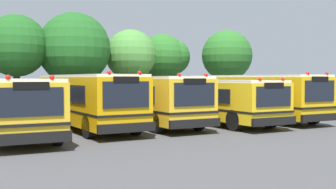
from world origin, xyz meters
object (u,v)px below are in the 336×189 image
(school_bus_4, at_px, (252,95))
(tree_3, at_px, (131,56))
(school_bus_0, at_px, (11,103))
(school_bus_3, at_px, (204,98))
(tree_2, at_px, (74,48))
(school_bus_1, at_px, (86,99))
(tree_5, at_px, (228,56))
(school_bus_2, at_px, (147,98))
(tree_1, at_px, (14,44))
(tree_4, at_px, (165,58))

(school_bus_4, bearing_deg, tree_3, -62.48)
(school_bus_0, height_order, tree_3, tree_3)
(school_bus_3, distance_m, school_bus_4, 3.33)
(school_bus_0, xyz_separation_m, tree_2, (5.21, 8.24, 3.11))
(school_bus_1, bearing_deg, school_bus_0, 3.73)
(school_bus_1, height_order, tree_2, tree_2)
(tree_3, relative_size, tree_5, 0.94)
(school_bus_0, bearing_deg, school_bus_2, -176.31)
(school_bus_1, distance_m, tree_1, 8.80)
(school_bus_0, bearing_deg, tree_1, -98.27)
(school_bus_1, bearing_deg, tree_3, -127.23)
(school_bus_2, bearing_deg, tree_4, -123.78)
(tree_1, bearing_deg, tree_5, 0.62)
(tree_2, bearing_deg, school_bus_3, -56.47)
(school_bus_2, xyz_separation_m, tree_3, (2.50, 8.06, 2.66))
(school_bus_4, distance_m, tree_5, 9.68)
(school_bus_2, distance_m, tree_3, 8.85)
(tree_2, height_order, tree_3, tree_2)
(tree_3, distance_m, tree_4, 3.98)
(tree_4, distance_m, tree_5, 5.22)
(tree_2, distance_m, tree_3, 4.14)
(school_bus_3, relative_size, tree_4, 1.93)
(school_bus_1, relative_size, school_bus_4, 0.94)
(school_bus_0, bearing_deg, tree_4, -141.28)
(school_bus_0, xyz_separation_m, tree_4, (12.98, 9.94, 2.74))
(school_bus_1, height_order, tree_4, tree_4)
(school_bus_4, height_order, tree_3, tree_3)
(school_bus_2, xyz_separation_m, school_bus_4, (6.91, -0.07, 0.05))
(tree_5, bearing_deg, tree_4, 163.29)
(school_bus_4, bearing_deg, school_bus_3, -3.73)
(school_bus_2, bearing_deg, school_bus_1, -1.98)
(tree_2, bearing_deg, tree_1, 179.82)
(school_bus_4, relative_size, tree_3, 1.75)
(school_bus_1, distance_m, tree_5, 16.79)
(school_bus_2, relative_size, tree_5, 1.48)
(tree_1, bearing_deg, tree_2, -0.18)
(school_bus_2, distance_m, tree_1, 10.16)
(tree_4, bearing_deg, school_bus_2, -122.53)
(school_bus_4, bearing_deg, school_bus_1, -1.56)
(school_bus_0, bearing_deg, school_bus_1, -173.45)
(school_bus_0, relative_size, tree_5, 1.82)
(school_bus_0, bearing_deg, school_bus_3, -176.62)
(school_bus_3, height_order, tree_2, tree_2)
(school_bus_4, height_order, tree_1, tree_1)
(school_bus_3, xyz_separation_m, tree_5, (7.56, 8.06, 3.00))
(school_bus_4, bearing_deg, tree_5, -118.24)
(tree_1, distance_m, tree_2, 3.82)
(tree_5, bearing_deg, tree_1, -179.38)
(school_bus_2, distance_m, tree_5, 14.12)
(school_bus_3, relative_size, tree_2, 1.67)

